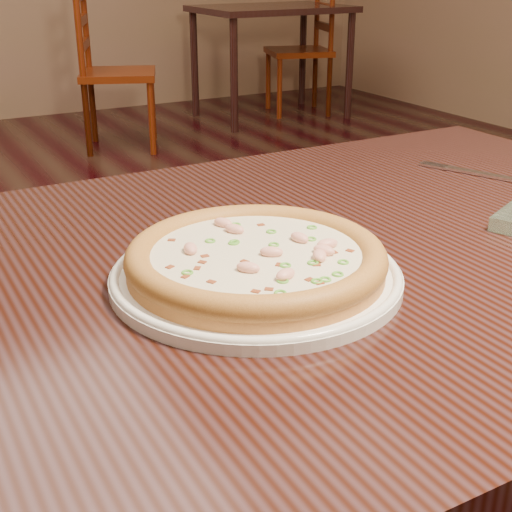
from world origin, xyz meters
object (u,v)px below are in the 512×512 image
hero_table (321,319)px  chair_d (306,50)px  bg_table_right (272,21)px  pizza (256,259)px  plate (256,275)px  chair_c (108,73)px

hero_table → chair_d: 4.47m
hero_table → bg_table_right: bearing=60.4°
bg_table_right → hero_table: bearing=-119.6°
hero_table → chair_d: chair_d is taller
hero_table → pizza: (-0.12, -0.05, 0.13)m
pizza → bg_table_right: 4.40m
hero_table → plate: (-0.12, -0.05, 0.11)m
pizza → bg_table_right: bearing=59.4°
bg_table_right → plate: bearing=-120.6°
plate → chair_d: size_ratio=0.32×
chair_d → bg_table_right: bearing=-175.9°
hero_table → chair_d: (2.42, 3.75, -0.21)m
chair_d → hero_table: bearing=-122.8°
pizza → hero_table: bearing=22.7°
hero_table → plate: size_ratio=3.93×
plate → pizza: (0.00, -0.00, 0.02)m
hero_table → bg_table_right: (2.12, 3.73, 0.00)m
chair_c → hero_table: bearing=-103.9°
hero_table → bg_table_right: same height
pizza → chair_c: size_ratio=0.29×
chair_d → pizza: bearing=-123.7°
hero_table → bg_table_right: size_ratio=1.20×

